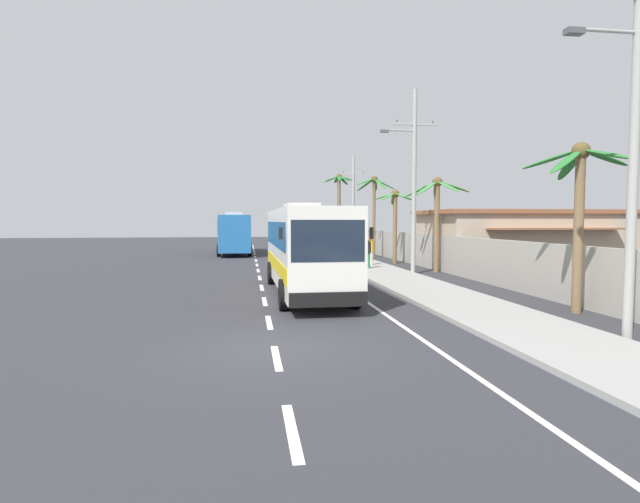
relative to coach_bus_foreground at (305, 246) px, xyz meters
name	(u,v)px	position (x,y,z in m)	size (l,w,h in m)	color
ground_plane	(274,347)	(-1.72, -8.62, -1.92)	(160.00, 160.00, 0.00)	#303035
sidewalk_kerb	(414,285)	(5.08, 1.38, -1.85)	(3.20, 90.00, 0.14)	#999993
lane_markings	(303,276)	(0.55, 6.14, -1.91)	(3.83, 71.00, 0.01)	white
boundary_wall	(458,256)	(8.88, 5.38, -0.86)	(0.24, 60.00, 2.11)	#9E998E
coach_bus_foreground	(305,246)	(0.00, 0.00, 0.00)	(2.93, 10.91, 3.68)	silver
coach_bus_far_lane	(234,232)	(-3.53, 25.02, 0.00)	(3.28, 11.19, 3.69)	#2366A8
motorcycle_beside_bus	(326,260)	(2.18, 8.50, -1.25)	(0.56, 1.96, 1.63)	black
pedestrian_near_kerb	(371,251)	(5.45, 10.97, -0.87)	(0.36, 0.36, 1.73)	beige
pedestrian_midwalk	(349,249)	(4.40, 12.71, -0.88)	(0.36, 0.36, 1.71)	gold
pedestrian_far_walk	(368,252)	(4.72, 8.74, -0.82)	(0.36, 0.36, 1.81)	#2D7A47
utility_pole_nearest	(633,127)	(6.98, -9.05, 3.32)	(3.12, 0.24, 9.84)	#9E9E99
utility_pole_mid	(413,177)	(6.66, 6.41, 3.42)	(3.16, 0.24, 10.05)	#9E9E99
utility_pole_far	(353,204)	(6.60, 21.87, 2.46)	(2.16, 0.24, 8.41)	#9E9E99
palm_nearest	(339,198)	(6.55, 28.32, 3.22)	(3.08, 3.11, 7.50)	brown
palm_second	(395,211)	(7.73, 13.36, 1.72)	(2.79, 2.73, 5.07)	brown
palm_third	(374,197)	(7.70, 19.05, 2.92)	(3.40, 3.32, 6.53)	brown
palm_fourth	(579,192)	(8.08, -5.56, 1.95)	(3.38, 3.44, 5.42)	brown
palm_farthest	(437,205)	(8.39, 7.32, 1.95)	(3.96, 4.05, 5.43)	brown
roadside_building	(520,239)	(14.32, 8.69, -0.11)	(11.76, 7.47, 3.58)	tan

